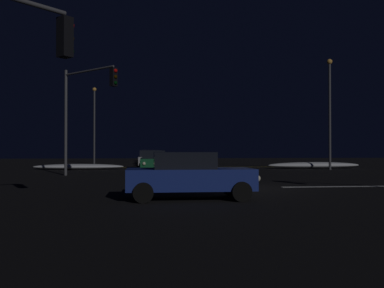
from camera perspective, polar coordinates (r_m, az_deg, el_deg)
The scene contains 15 objects.
ground at distance 18.66m, azimuth 7.96°, elevation -5.97°, with size 120.00×120.00×0.10m, color black.
stop_line_north at distance 27.64m, azimuth 3.23°, elevation -4.15°, with size 0.35×15.83×0.01m.
centre_line_ns at distance 39.11m, azimuth 0.40°, elevation -3.14°, with size 22.00×0.15×0.01m.
snow_bank_left_curb at distance 36.03m, azimuth -14.99°, elevation -2.97°, with size 7.31×1.50×0.45m.
snow_bank_right_curb at distance 38.27m, azimuth 16.08°, elevation -2.76°, with size 8.18×1.50×0.55m.
sedan_green at distance 30.13m, azimuth -5.23°, elevation -2.35°, with size 2.02×4.33×1.57m.
sedan_silver at distance 36.45m, azimuth -5.79°, elevation -2.06°, with size 2.02×4.33×1.57m.
sedan_red at distance 41.91m, azimuth -5.26°, elevation -1.89°, with size 2.02×4.33×1.57m.
sedan_orange at distance 47.29m, azimuth -5.61°, elevation -1.75°, with size 2.02×4.33×1.57m.
sedan_gray at distance 52.97m, azimuth -5.81°, elevation -1.64°, with size 2.02×4.33×1.57m.
sedan_white at distance 59.34m, azimuth -5.93°, elevation -1.54°, with size 2.02×4.33×1.57m.
sedan_blue_crossing at distance 14.15m, azimuth -0.43°, elevation -4.20°, with size 4.33×2.02×1.57m.
traffic_signal_nw at distance 26.69m, azimuth -14.28°, elevation 5.70°, with size 3.54×3.54×6.70m.
streetlamp_left_far at distance 49.25m, azimuth -13.00°, elevation 3.22°, with size 0.44×0.44×8.67m.
streetlamp_right_near at distance 36.19m, azimuth 18.04°, elevation 4.91°, with size 0.44×0.44×8.99m.
Camera 1 is at (-4.59, -18.01, 1.66)m, focal length 39.64 mm.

